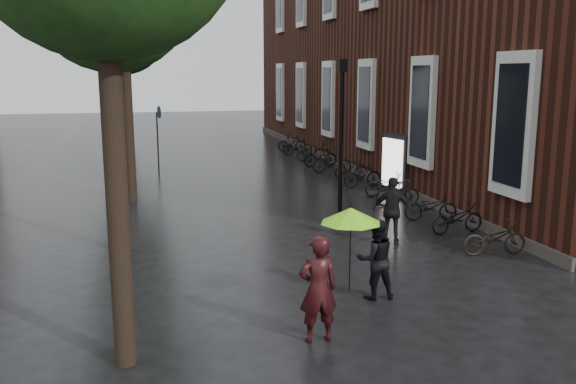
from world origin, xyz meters
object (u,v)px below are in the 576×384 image
object	(u,v)px
person_burgundy	(318,289)
parked_bicycles	(353,171)
pedestrian_walking	(393,211)
ad_lightbox	(396,164)
person_black	(376,259)
lamp_post	(341,122)

from	to	relation	value
person_burgundy	parked_bicycles	distance (m)	14.58
pedestrian_walking	ad_lightbox	size ratio (longest dim) A/B	0.82
person_burgundy	ad_lightbox	size ratio (longest dim) A/B	0.84
pedestrian_walking	person_burgundy	bearing A→B (deg)	85.81
parked_bicycles	person_black	bearing A→B (deg)	-108.26
person_black	parked_bicycles	size ratio (longest dim) A/B	0.08
person_burgundy	person_black	xyz separation A→B (m)	(1.63, 1.57, -0.11)
person_black	lamp_post	xyz separation A→B (m)	(1.61, 6.77, 2.05)
ad_lightbox	lamp_post	bearing A→B (deg)	-150.78
person_burgundy	ad_lightbox	xyz separation A→B (m)	(6.28, 11.07, 0.17)
parked_bicycles	lamp_post	world-z (taller)	lamp_post
person_black	lamp_post	distance (m)	7.25
person_black	lamp_post	size ratio (longest dim) A/B	0.33
person_black	lamp_post	bearing A→B (deg)	-100.14
person_burgundy	pedestrian_walking	size ratio (longest dim) A/B	1.03
parked_bicycles	person_burgundy	bearing A→B (deg)	-112.41
parked_bicycles	ad_lightbox	bearing A→B (deg)	-73.32
person_black	pedestrian_walking	world-z (taller)	pedestrian_walking
person_black	pedestrian_walking	size ratio (longest dim) A/B	0.91
person_black	ad_lightbox	distance (m)	10.59
pedestrian_walking	lamp_post	size ratio (longest dim) A/B	0.37
lamp_post	person_burgundy	bearing A→B (deg)	-111.19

